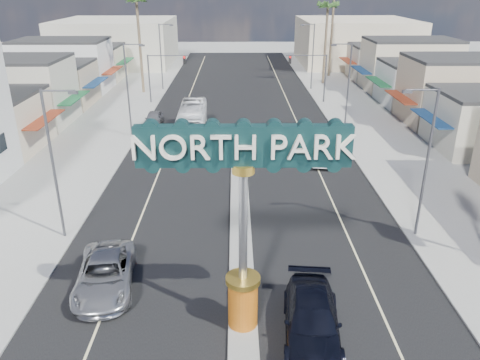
{
  "coord_description": "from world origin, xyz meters",
  "views": [
    {
      "loc": [
        -0.31,
        -14.72,
        14.2
      ],
      "look_at": [
        -0.04,
        9.93,
        3.74
      ],
      "focal_mm": 35.0,
      "sensor_mm": 36.0,
      "label": 1
    }
  ],
  "objects_px": {
    "streetlight_l_far": "(162,53)",
    "streetlight_r_mid": "(347,85)",
    "car_parked_right": "(322,152)",
    "city_bus": "(192,122)",
    "streetlight_r_far": "(312,53)",
    "gateway_sign": "(243,207)",
    "streetlight_r_near": "(425,157)",
    "palm_left_far": "(137,5)",
    "suv_left": "(105,274)",
    "streetlight_l_mid": "(129,86)",
    "traffic_signal_left": "(163,69)",
    "streetlight_l_near": "(55,159)",
    "traffic_signal_right": "(311,69)",
    "suv_right": "(312,320)",
    "palm_right_mid": "(328,9)",
    "car_parked_left": "(154,119)"
  },
  "relations": [
    {
      "from": "streetlight_l_near",
      "to": "streetlight_r_near",
      "type": "distance_m",
      "value": 20.87
    },
    {
      "from": "gateway_sign",
      "to": "streetlight_l_far",
      "type": "bearing_deg",
      "value": 101.78
    },
    {
      "from": "streetlight_r_mid",
      "to": "suv_right",
      "type": "xyz_separation_m",
      "value": [
        -7.49,
        -28.66,
        -4.21
      ]
    },
    {
      "from": "car_parked_left",
      "to": "car_parked_right",
      "type": "height_order",
      "value": "car_parked_right"
    },
    {
      "from": "streetlight_l_mid",
      "to": "palm_left_far",
      "type": "height_order",
      "value": "palm_left_far"
    },
    {
      "from": "streetlight_r_mid",
      "to": "streetlight_l_mid",
      "type": "bearing_deg",
      "value": 180.0
    },
    {
      "from": "suv_right",
      "to": "city_bus",
      "type": "xyz_separation_m",
      "value": [
        -7.5,
        28.62,
        0.65
      ]
    },
    {
      "from": "car_parked_right",
      "to": "city_bus",
      "type": "relative_size",
      "value": 0.46
    },
    {
      "from": "streetlight_r_mid",
      "to": "streetlight_r_far",
      "type": "bearing_deg",
      "value": 90.0
    },
    {
      "from": "palm_left_far",
      "to": "suv_left",
      "type": "relative_size",
      "value": 2.23
    },
    {
      "from": "traffic_signal_left",
      "to": "streetlight_l_far",
      "type": "distance_m",
      "value": 8.14
    },
    {
      "from": "gateway_sign",
      "to": "streetlight_r_mid",
      "type": "relative_size",
      "value": 1.02
    },
    {
      "from": "streetlight_r_far",
      "to": "streetlight_l_far",
      "type": "bearing_deg",
      "value": 180.0
    },
    {
      "from": "palm_right_mid",
      "to": "suv_left",
      "type": "distance_m",
      "value": 55.65
    },
    {
      "from": "gateway_sign",
      "to": "streetlight_r_far",
      "type": "xyz_separation_m",
      "value": [
        10.43,
        50.02,
        -0.86
      ]
    },
    {
      "from": "palm_left_far",
      "to": "suv_right",
      "type": "relative_size",
      "value": 2.22
    },
    {
      "from": "streetlight_l_mid",
      "to": "city_bus",
      "type": "distance_m",
      "value": 6.87
    },
    {
      "from": "gateway_sign",
      "to": "palm_left_far",
      "type": "bearing_deg",
      "value": 105.15
    },
    {
      "from": "streetlight_r_mid",
      "to": "car_parked_left",
      "type": "relative_size",
      "value": 2.08
    },
    {
      "from": "gateway_sign",
      "to": "car_parked_left",
      "type": "height_order",
      "value": "gateway_sign"
    },
    {
      "from": "palm_right_mid",
      "to": "city_bus",
      "type": "bearing_deg",
      "value": -123.98
    },
    {
      "from": "palm_left_far",
      "to": "gateway_sign",
      "type": "bearing_deg",
      "value": -74.85
    },
    {
      "from": "streetlight_r_mid",
      "to": "palm_right_mid",
      "type": "bearing_deg",
      "value": 84.36
    },
    {
      "from": "streetlight_r_far",
      "to": "car_parked_right",
      "type": "height_order",
      "value": "streetlight_r_far"
    },
    {
      "from": "palm_right_mid",
      "to": "car_parked_right",
      "type": "xyz_separation_m",
      "value": [
        -5.89,
        -33.2,
        -9.78
      ]
    },
    {
      "from": "traffic_signal_right",
      "to": "streetlight_l_mid",
      "type": "relative_size",
      "value": 0.67
    },
    {
      "from": "gateway_sign",
      "to": "streetlight_r_near",
      "type": "height_order",
      "value": "gateway_sign"
    },
    {
      "from": "car_parked_left",
      "to": "gateway_sign",
      "type": "bearing_deg",
      "value": -75.54
    },
    {
      "from": "streetlight_r_mid",
      "to": "city_bus",
      "type": "bearing_deg",
      "value": -179.83
    },
    {
      "from": "traffic_signal_left",
      "to": "streetlight_l_near",
      "type": "distance_m",
      "value": 34.03
    },
    {
      "from": "streetlight_l_far",
      "to": "streetlight_r_mid",
      "type": "distance_m",
      "value": 30.32
    },
    {
      "from": "palm_left_far",
      "to": "traffic_signal_right",
      "type": "bearing_deg",
      "value": -15.15
    },
    {
      "from": "streetlight_r_near",
      "to": "palm_right_mid",
      "type": "distance_m",
      "value": 46.4
    },
    {
      "from": "streetlight_l_near",
      "to": "palm_right_mid",
      "type": "relative_size",
      "value": 0.74
    },
    {
      "from": "suv_right",
      "to": "city_bus",
      "type": "height_order",
      "value": "city_bus"
    },
    {
      "from": "traffic_signal_left",
      "to": "palm_right_mid",
      "type": "distance_m",
      "value": 26.01
    },
    {
      "from": "traffic_signal_right",
      "to": "palm_left_far",
      "type": "distance_m",
      "value": 24.09
    },
    {
      "from": "streetlight_r_far",
      "to": "suv_right",
      "type": "bearing_deg",
      "value": -98.41
    },
    {
      "from": "streetlight_l_near",
      "to": "streetlight_l_mid",
      "type": "xyz_separation_m",
      "value": [
        0.0,
        20.0,
        0.0
      ]
    },
    {
      "from": "traffic_signal_right",
      "to": "palm_right_mid",
      "type": "relative_size",
      "value": 0.5
    },
    {
      "from": "streetlight_r_near",
      "to": "palm_right_mid",
      "type": "xyz_separation_m",
      "value": [
        2.57,
        46.0,
        5.54
      ]
    },
    {
      "from": "traffic_signal_right",
      "to": "suv_right",
      "type": "relative_size",
      "value": 1.02
    },
    {
      "from": "traffic_signal_right",
      "to": "streetlight_r_far",
      "type": "height_order",
      "value": "streetlight_r_far"
    },
    {
      "from": "streetlight_l_near",
      "to": "traffic_signal_left",
      "type": "bearing_deg",
      "value": 87.9
    },
    {
      "from": "suv_right",
      "to": "car_parked_left",
      "type": "relative_size",
      "value": 1.36
    },
    {
      "from": "suv_left",
      "to": "city_bus",
      "type": "height_order",
      "value": "city_bus"
    },
    {
      "from": "streetlight_l_near",
      "to": "streetlight_r_near",
      "type": "xyz_separation_m",
      "value": [
        20.87,
        0.0,
        0.0
      ]
    },
    {
      "from": "streetlight_r_near",
      "to": "palm_left_far",
      "type": "height_order",
      "value": "palm_left_far"
    },
    {
      "from": "palm_left_far",
      "to": "traffic_signal_left",
      "type": "bearing_deg",
      "value": -57.57
    },
    {
      "from": "streetlight_r_mid",
      "to": "traffic_signal_right",
      "type": "bearing_deg",
      "value": 95.1
    }
  ]
}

